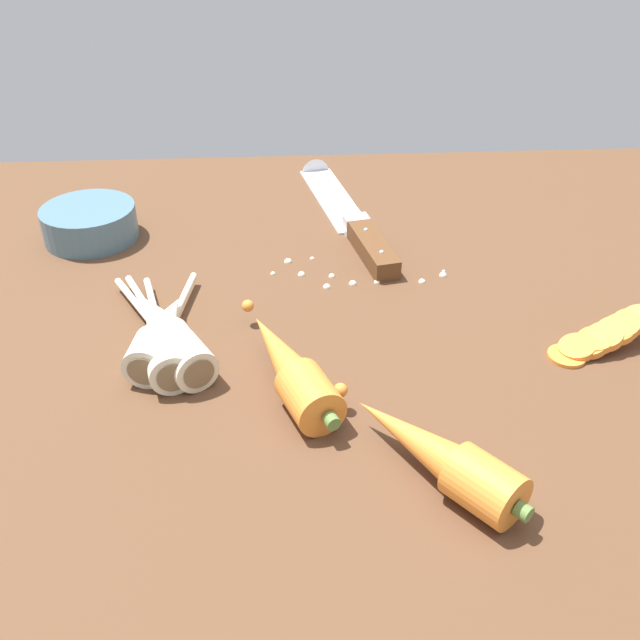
% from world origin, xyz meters
% --- Properties ---
extents(ground_plane, '(1.20, 0.90, 0.04)m').
position_xyz_m(ground_plane, '(0.00, 0.00, -0.02)').
color(ground_plane, brown).
extents(chefs_knife, '(0.10, 0.35, 0.04)m').
position_xyz_m(chefs_knife, '(0.05, 0.25, 0.01)').
color(chefs_knife, silver).
rests_on(chefs_knife, ground_plane).
extents(whole_carrot, '(0.09, 0.18, 0.04)m').
position_xyz_m(whole_carrot, '(-0.03, -0.10, 0.02)').
color(whole_carrot, orange).
rests_on(whole_carrot, ground_plane).
extents(whole_carrot_second, '(0.13, 0.15, 0.04)m').
position_xyz_m(whole_carrot_second, '(0.08, -0.21, 0.02)').
color(whole_carrot_second, orange).
rests_on(whole_carrot_second, ground_plane).
extents(parsnip_front, '(0.07, 0.18, 0.04)m').
position_xyz_m(parsnip_front, '(-0.15, -0.05, 0.02)').
color(parsnip_front, silver).
rests_on(parsnip_front, ground_plane).
extents(parsnip_mid_left, '(0.12, 0.19, 0.04)m').
position_xyz_m(parsnip_mid_left, '(-0.14, -0.05, 0.02)').
color(parsnip_mid_left, silver).
rests_on(parsnip_mid_left, ground_plane).
extents(parsnip_mid_right, '(0.06, 0.18, 0.04)m').
position_xyz_m(parsnip_mid_right, '(-0.15, -0.04, 0.02)').
color(parsnip_mid_right, silver).
rests_on(parsnip_mid_right, ground_plane).
extents(parsnip_back, '(0.10, 0.17, 0.04)m').
position_xyz_m(parsnip_back, '(-0.15, -0.03, 0.02)').
color(parsnip_back, silver).
rests_on(parsnip_back, ground_plane).
extents(carrot_slice_stack, '(0.11, 0.06, 0.04)m').
position_xyz_m(carrot_slice_stack, '(0.26, -0.06, 0.01)').
color(carrot_slice_stack, orange).
rests_on(carrot_slice_stack, ground_plane).
extents(prep_bowl, '(0.11, 0.11, 0.04)m').
position_xyz_m(prep_bowl, '(-0.26, 0.19, 0.02)').
color(prep_bowl, slate).
rests_on(prep_bowl, ground_plane).
extents(mince_crumbs, '(0.19, 0.07, 0.01)m').
position_xyz_m(mince_crumbs, '(0.04, 0.09, 0.00)').
color(mince_crumbs, silver).
rests_on(mince_crumbs, ground_plane).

